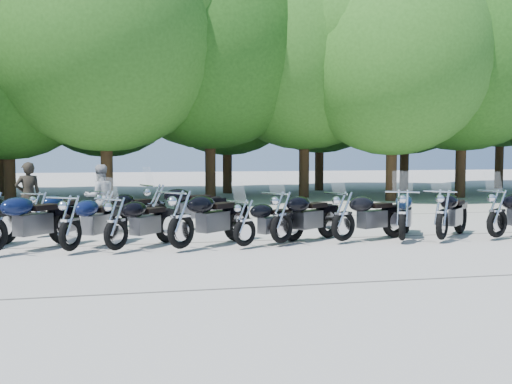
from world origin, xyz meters
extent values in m
plane|color=#A39C93|center=(0.00, 0.00, 0.00)|extent=(90.00, 90.00, 0.00)
cylinder|color=#3A2614|center=(-7.25, 12.84, 1.65)|extent=(0.44, 0.44, 3.31)
sphere|color=#286319|center=(-7.25, 12.84, 5.32)|extent=(7.31, 7.31, 7.31)
cylinder|color=#3A2614|center=(-3.57, 11.24, 1.97)|extent=(0.44, 0.44, 3.93)
sphere|color=#357721|center=(-3.57, 11.24, 6.33)|extent=(8.70, 8.70, 8.70)
cylinder|color=#3A2614|center=(0.54, 13.09, 2.06)|extent=(0.44, 0.44, 4.13)
sphere|color=#286319|center=(0.54, 13.09, 6.64)|extent=(9.13, 9.13, 9.13)
cylinder|color=#3A2614|center=(4.61, 13.20, 2.05)|extent=(0.44, 0.44, 4.09)
sphere|color=#357721|center=(4.61, 13.20, 6.58)|extent=(9.04, 9.04, 9.04)
cylinder|color=#3A2614|center=(7.55, 10.82, 1.81)|extent=(0.44, 0.44, 3.62)
sphere|color=#357721|center=(7.55, 10.82, 5.82)|extent=(8.00, 8.00, 8.00)
cylinder|color=#3A2614|center=(11.20, 11.78, 1.99)|extent=(0.44, 0.44, 3.98)
sphere|color=#286319|center=(11.20, 11.78, 6.40)|extent=(8.79, 8.79, 8.79)
cylinder|color=#3A2614|center=(-8.29, 16.97, 1.76)|extent=(0.44, 0.44, 3.52)
sphere|color=#357721|center=(-8.29, 16.97, 5.66)|extent=(7.78, 7.78, 7.78)
cylinder|color=#3A2614|center=(-3.76, 16.43, 1.71)|extent=(0.44, 0.44, 3.42)
sphere|color=#286319|center=(-3.76, 16.43, 5.50)|extent=(7.56, 7.56, 7.56)
cylinder|color=#3A2614|center=(1.80, 16.47, 1.78)|extent=(0.44, 0.44, 3.56)
sphere|color=#286319|center=(1.80, 16.47, 5.73)|extent=(7.88, 7.88, 7.88)
cylinder|color=#3A2614|center=(6.69, 17.47, 1.88)|extent=(0.44, 0.44, 3.76)
sphere|color=#286319|center=(6.69, 17.47, 6.04)|extent=(8.31, 8.31, 8.31)
cylinder|color=#3A2614|center=(10.68, 16.09, 1.81)|extent=(0.44, 0.44, 3.63)
sphere|color=#357721|center=(10.68, 16.09, 5.83)|extent=(8.02, 8.02, 8.02)
cylinder|color=#3A2614|center=(16.61, 17.02, 2.19)|extent=(0.44, 0.44, 4.37)
sphere|color=#286319|center=(16.61, 17.02, 7.03)|extent=(9.67, 9.67, 9.67)
imported|color=black|center=(-5.32, 4.65, 0.87)|extent=(0.73, 0.58, 1.73)
imported|color=#9D9EA0|center=(-3.52, 4.39, 0.83)|extent=(0.97, 0.86, 1.67)
camera|label=1|loc=(-2.78, -11.56, 2.03)|focal=42.00mm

